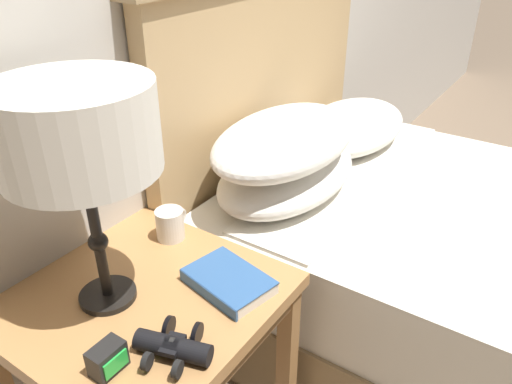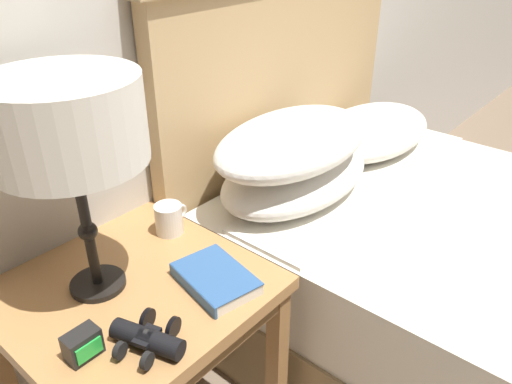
% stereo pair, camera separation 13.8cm
% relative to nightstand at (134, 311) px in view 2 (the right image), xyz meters
% --- Properties ---
extents(nightstand, '(0.58, 0.58, 0.61)m').
position_rel_nightstand_xyz_m(nightstand, '(0.00, 0.00, 0.00)').
color(nightstand, '#AD7A47').
rests_on(nightstand, ground_plane).
extents(bed, '(1.29, 1.93, 1.24)m').
position_rel_nightstand_xyz_m(bed, '(0.90, -0.61, -0.19)').
color(bed, olive).
rests_on(bed, ground_plane).
extents(table_lamp, '(0.32, 0.32, 0.51)m').
position_rel_nightstand_xyz_m(table_lamp, '(-0.05, 0.05, 0.49)').
color(table_lamp, black).
rests_on(table_lamp, nightstand).
extents(book_on_nightstand, '(0.18, 0.23, 0.03)m').
position_rel_nightstand_xyz_m(book_on_nightstand, '(0.14, -0.15, 0.10)').
color(book_on_nightstand, silver).
rests_on(book_on_nightstand, nightstand).
extents(binoculars_pair, '(0.15, 0.16, 0.05)m').
position_rel_nightstand_xyz_m(binoculars_pair, '(-0.09, -0.19, 0.10)').
color(binoculars_pair, black).
rests_on(binoculars_pair, nightstand).
extents(coffee_mug, '(0.10, 0.08, 0.08)m').
position_rel_nightstand_xyz_m(coffee_mug, '(0.22, 0.10, 0.12)').
color(coffee_mug, silver).
rests_on(coffee_mug, nightstand).
extents(alarm_clock, '(0.07, 0.05, 0.06)m').
position_rel_nightstand_xyz_m(alarm_clock, '(-0.19, -0.11, 0.11)').
color(alarm_clock, black).
rests_on(alarm_clock, nightstand).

